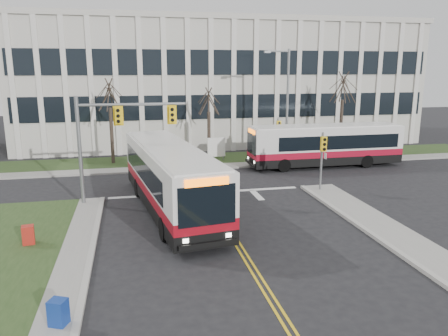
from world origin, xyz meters
TOP-DOWN VIEW (x-y plane):
  - ground at (0.00, 0.00)m, footprint 120.00×120.00m
  - sidewalk_west at (-7.00, -5.00)m, footprint 1.20×26.00m
  - sidewalk_cross at (5.00, 15.20)m, footprint 44.00×1.60m
  - building_lawn at (5.00, 18.00)m, footprint 44.00×5.00m
  - office_building at (5.00, 30.00)m, footprint 40.00×16.00m
  - mast_arm_signal at (-5.62, 7.16)m, footprint 6.11×0.38m
  - signal_pole_near at (7.20, 6.90)m, footprint 0.34×0.39m
  - signal_pole_far at (7.20, 15.40)m, footprint 0.34×0.39m
  - streetlight at (8.03, 16.20)m, footprint 2.15×0.25m
  - directory_sign at (2.50, 17.50)m, footprint 1.50×0.12m
  - tree_left at (-6.00, 18.00)m, footprint 1.80×1.80m
  - tree_mid at (2.00, 18.20)m, footprint 1.80×1.80m
  - tree_right at (14.00, 18.00)m, footprint 1.80×1.80m
  - bus_main at (-2.45, 5.18)m, footprint 4.63×13.38m
  - bus_cross at (10.59, 13.77)m, footprint 12.17×2.73m
  - newspaper_box_blue at (-6.80, -5.45)m, footprint 0.64×0.61m
  - newspaper_box_red at (-9.07, 1.43)m, footprint 0.57×0.53m

SIDE VIEW (x-z plane):
  - ground at x=0.00m, z-range 0.00..0.00m
  - building_lawn at x=5.00m, z-range 0.00..0.12m
  - sidewalk_west at x=-7.00m, z-range 0.00..0.14m
  - sidewalk_cross at x=5.00m, z-range 0.00..0.14m
  - newspaper_box_blue at x=-6.80m, z-range 0.00..0.95m
  - newspaper_box_red at x=-9.07m, z-range 0.00..0.95m
  - directory_sign at x=2.50m, z-range 0.17..2.17m
  - bus_cross at x=10.59m, z-range 0.00..3.24m
  - bus_main at x=-2.45m, z-range 0.00..3.50m
  - signal_pole_near at x=7.20m, z-range 0.60..4.40m
  - signal_pole_far at x=7.20m, z-range 0.60..4.40m
  - mast_arm_signal at x=-5.62m, z-range 1.16..7.36m
  - tree_mid at x=2.00m, z-range 1.47..8.29m
  - streetlight at x=8.03m, z-range 0.59..9.79m
  - tree_left at x=-6.00m, z-range 1.66..9.36m
  - tree_right at x=14.00m, z-range 1.78..10.03m
  - office_building at x=5.00m, z-range 0.00..12.00m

